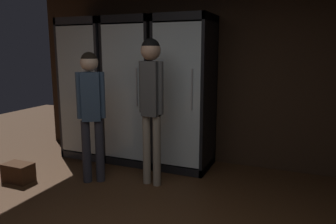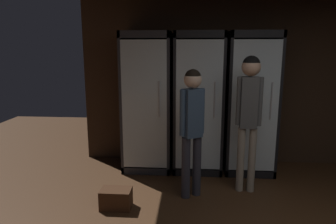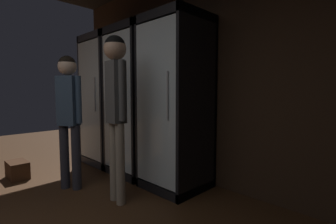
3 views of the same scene
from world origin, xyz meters
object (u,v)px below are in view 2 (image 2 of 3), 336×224
shopper_far (249,104)px  wine_crate_floor (116,199)px  cooler_left (198,103)px  shopper_near (192,120)px  cooler_center (249,104)px  cooler_far_left (148,103)px

shopper_far → wine_crate_floor: (-1.56, -0.56, -1.03)m
cooler_left → shopper_near: bearing=-95.3°
cooler_left → wine_crate_floor: bearing=-125.4°
shopper_near → cooler_center: bearing=49.1°
cooler_left → cooler_far_left: bearing=179.9°
cooler_far_left → shopper_far: 1.58m
wine_crate_floor → cooler_left: bearing=54.6°
shopper_far → wine_crate_floor: size_ratio=4.93×
cooler_far_left → shopper_far: (1.36, -0.78, 0.13)m
cooler_far_left → shopper_near: 1.19m
cooler_left → wine_crate_floor: cooler_left is taller
cooler_far_left → shopper_near: size_ratio=1.30×
shopper_far → wine_crate_floor: 1.95m
cooler_center → shopper_far: size_ratio=1.19×
shopper_near → shopper_far: 0.74m
cooler_far_left → cooler_left: size_ratio=1.00×
shopper_near → shopper_far: size_ratio=0.91×
cooler_left → shopper_far: 1.00m
shopper_far → shopper_near: bearing=-164.1°
shopper_near → cooler_left: bearing=84.7°
cooler_far_left → wine_crate_floor: bearing=-98.3°
shopper_far → wine_crate_floor: bearing=-160.3°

